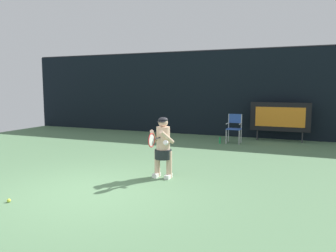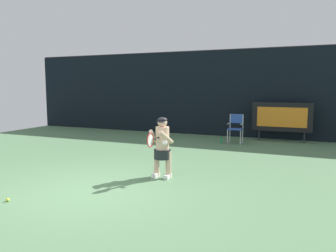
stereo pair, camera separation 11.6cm
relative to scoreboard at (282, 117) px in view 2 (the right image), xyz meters
name	(u,v)px [view 2 (the right image)]	position (x,y,z in m)	size (l,w,h in m)	color
ground	(83,195)	(-3.08, -8.07, -0.96)	(18.00, 22.00, 0.03)	#537953
backdrop_screen	(208,93)	(-3.08, 0.61, 0.86)	(18.00, 0.12, 3.66)	black
scoreboard	(282,117)	(0.00, 0.00, 0.00)	(2.20, 0.21, 1.50)	black
umpire_chair	(236,127)	(-1.54, -1.03, -0.33)	(0.52, 0.44, 1.08)	#B7B7BC
water_bottle	(221,140)	(-2.00, -1.36, -0.82)	(0.07, 0.07, 0.27)	#23934C
tennis_player	(162,146)	(-2.15, -6.35, -0.20)	(0.53, 0.60, 1.40)	white
tennis_racket	(151,140)	(-2.17, -6.90, 0.01)	(0.03, 0.60, 0.31)	black
tennis_ball_loose	(8,200)	(-4.09, -8.95, -0.91)	(0.07, 0.07, 0.07)	#CCDB3D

